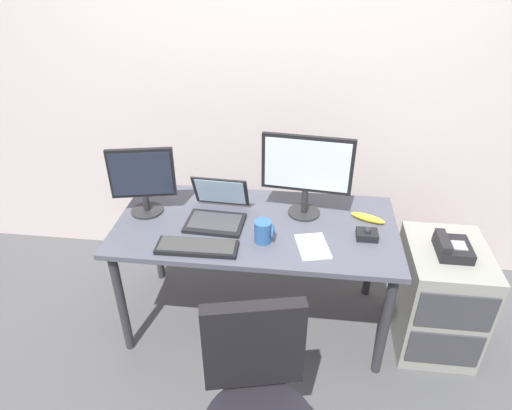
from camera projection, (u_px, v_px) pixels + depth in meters
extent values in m
plane|color=#49494B|center=(256.00, 317.00, 2.82)|extent=(8.00, 8.00, 0.00)
cube|color=beige|center=(270.00, 63.00, 2.69)|extent=(6.00, 0.10, 2.80)
cube|color=#474955|center=(256.00, 226.00, 2.45)|extent=(1.53, 0.74, 0.03)
cylinder|color=#2D2D33|center=(121.00, 303.00, 2.45)|extent=(0.05, 0.05, 0.69)
cylinder|color=#2D2D33|center=(385.00, 326.00, 2.31)|extent=(0.05, 0.05, 0.69)
cylinder|color=#2D2D33|center=(156.00, 237.00, 2.97)|extent=(0.05, 0.05, 0.69)
cylinder|color=#2D2D33|center=(372.00, 252.00, 2.83)|extent=(0.05, 0.05, 0.69)
cube|color=gray|center=(438.00, 296.00, 2.52)|extent=(0.42, 0.52, 0.64)
cube|color=#38383D|center=(456.00, 312.00, 2.22)|extent=(0.38, 0.01, 0.22)
cube|color=#38383D|center=(444.00, 349.00, 2.37)|extent=(0.38, 0.01, 0.22)
cube|color=black|center=(453.00, 249.00, 2.32)|extent=(0.17, 0.20, 0.06)
cube|color=black|center=(443.00, 241.00, 2.30)|extent=(0.05, 0.18, 0.04)
cube|color=gray|center=(459.00, 245.00, 2.30)|extent=(0.07, 0.08, 0.01)
cube|color=black|center=(254.00, 345.00, 1.74)|extent=(0.40, 0.15, 0.42)
cylinder|color=#262628|center=(304.00, 212.00, 2.53)|extent=(0.18, 0.18, 0.01)
cylinder|color=#262628|center=(305.00, 201.00, 2.49)|extent=(0.04, 0.04, 0.14)
cube|color=black|center=(307.00, 164.00, 2.37)|extent=(0.49, 0.07, 0.32)
cube|color=silver|center=(307.00, 165.00, 2.36)|extent=(0.45, 0.05, 0.28)
cylinder|color=#262628|center=(147.00, 210.00, 2.55)|extent=(0.18, 0.18, 0.01)
cylinder|color=#262628|center=(146.00, 203.00, 2.52)|extent=(0.04, 0.04, 0.09)
cube|color=black|center=(142.00, 173.00, 2.42)|extent=(0.35, 0.10, 0.29)
cube|color=#1E2333|center=(141.00, 174.00, 2.41)|extent=(0.32, 0.07, 0.25)
cube|color=black|center=(197.00, 247.00, 2.24)|extent=(0.41, 0.14, 0.02)
cube|color=#353535|center=(197.00, 245.00, 2.24)|extent=(0.38, 0.12, 0.01)
cube|color=black|center=(215.00, 223.00, 2.43)|extent=(0.32, 0.23, 0.02)
cube|color=#38383D|center=(215.00, 221.00, 2.43)|extent=(0.28, 0.18, 0.00)
cube|color=black|center=(221.00, 191.00, 2.50)|extent=(0.31, 0.11, 0.21)
cube|color=silver|center=(220.00, 192.00, 2.50)|extent=(0.28, 0.09, 0.18)
cube|color=black|center=(367.00, 235.00, 2.32)|extent=(0.11, 0.09, 0.04)
sphere|color=#232328|center=(368.00, 231.00, 2.31)|extent=(0.04, 0.04, 0.04)
cylinder|color=#2C568F|center=(263.00, 231.00, 2.28)|extent=(0.09, 0.09, 0.12)
torus|color=#2A5797|center=(273.00, 232.00, 2.27)|extent=(0.01, 0.07, 0.07)
cube|color=white|center=(313.00, 246.00, 2.26)|extent=(0.19, 0.24, 0.01)
ellipsoid|color=yellow|center=(368.00, 218.00, 2.46)|extent=(0.19, 0.12, 0.04)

